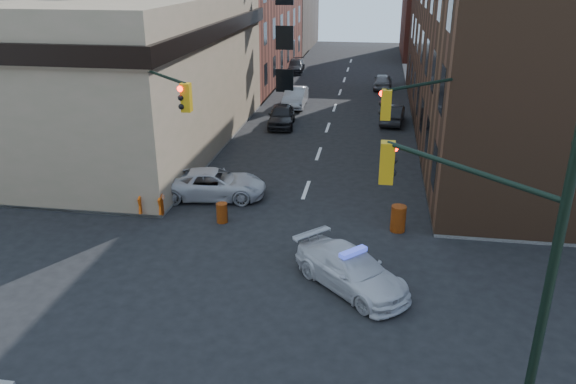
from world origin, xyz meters
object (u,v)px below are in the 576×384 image
(barrel_road, at_px, (398,219))
(barrel_bank, at_px, (222,213))
(pedestrian_a, at_px, (123,163))
(pedestrian_b, at_px, (104,175))
(barricade_nw_a, at_px, (152,204))
(pickup, at_px, (214,184))
(parked_car_enear, at_px, (393,114))
(parked_car_wnear, at_px, (282,115))
(police_car, at_px, (351,270))
(parked_car_wfar, at_px, (295,97))

(barrel_road, distance_m, barrel_bank, 7.71)
(pedestrian_a, xyz_separation_m, pedestrian_b, (-0.19, -1.80, -0.03))
(pedestrian_b, xyz_separation_m, barricade_nw_a, (3.21, -1.96, -0.49))
(pickup, relative_size, parked_car_enear, 1.22)
(barrel_bank, height_order, barricade_nw_a, barricade_nw_a)
(parked_car_wnear, relative_size, barrel_road, 3.85)
(parked_car_wnear, xyz_separation_m, pedestrian_a, (-6.21, -12.50, 0.39))
(police_car, height_order, pedestrian_a, pedestrian_a)
(pickup, distance_m, pedestrian_b, 5.41)
(parked_car_wnear, relative_size, parked_car_enear, 1.05)
(pedestrian_a, bearing_deg, barrel_road, 11.56)
(pickup, xyz_separation_m, pedestrian_b, (-5.35, -0.65, 0.39))
(police_car, relative_size, pedestrian_b, 2.47)
(police_car, distance_m, barrel_bank, 7.51)
(pickup, bearing_deg, barrel_road, -112.53)
(parked_car_wfar, distance_m, barrel_bank, 22.33)
(pickup, bearing_deg, pedestrian_b, 89.39)
(parked_car_wfar, bearing_deg, barrel_road, -71.70)
(pedestrian_a, height_order, barrel_bank, pedestrian_a)
(police_car, bearing_deg, pedestrian_a, 99.30)
(barrel_road, bearing_deg, barrel_bank, -177.53)
(parked_car_enear, bearing_deg, barrel_bank, 73.50)
(parked_car_wnear, height_order, parked_car_enear, parked_car_wnear)
(parked_car_wfar, bearing_deg, parked_car_enear, -28.51)
(parked_car_wnear, xyz_separation_m, parked_car_wfar, (0.12, 5.97, 0.02))
(pedestrian_a, bearing_deg, parked_car_wfar, 96.79)
(pedestrian_b, distance_m, barrel_road, 14.32)
(pedestrian_a, relative_size, barricade_nw_a, 1.60)
(pickup, height_order, pedestrian_a, pedestrian_a)
(police_car, relative_size, parked_car_enear, 1.12)
(pickup, xyz_separation_m, pedestrian_a, (-5.16, 1.15, 0.43))
(parked_car_wfar, bearing_deg, barricade_nw_a, -99.44)
(police_car, bearing_deg, parked_car_wfar, 56.28)
(pedestrian_a, relative_size, barrel_road, 1.73)
(parked_car_wfar, distance_m, barrel_road, 23.30)
(pedestrian_a, bearing_deg, pickup, 13.08)
(parked_car_wfar, relative_size, barrel_bank, 5.21)
(parked_car_enear, bearing_deg, pickup, 66.75)
(police_car, xyz_separation_m, pedestrian_a, (-12.26, 8.44, 0.45))
(parked_car_enear, bearing_deg, barrel_road, 96.31)
(barrel_road, height_order, barricade_nw_a, barrel_road)
(police_car, relative_size, barrel_bank, 5.28)
(police_car, height_order, barricade_nw_a, police_car)
(barrel_bank, distance_m, barricade_nw_a, 3.30)
(pickup, bearing_deg, parked_car_wnear, -11.90)
(barrel_road, height_order, barrel_bank, barrel_road)
(police_car, distance_m, pedestrian_b, 14.12)
(barricade_nw_a, bearing_deg, barrel_road, -1.89)
(police_car, relative_size, parked_car_wfar, 1.01)
(parked_car_enear, relative_size, barrel_bank, 4.69)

